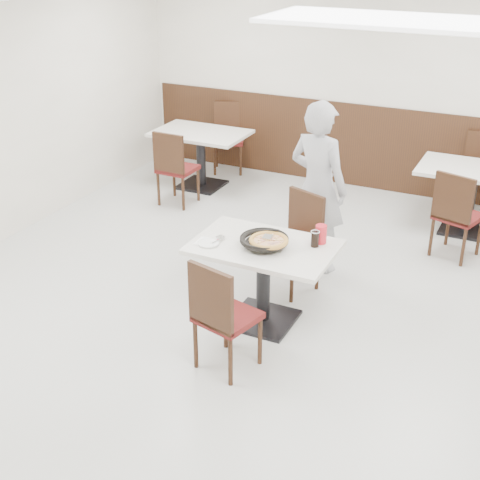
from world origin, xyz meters
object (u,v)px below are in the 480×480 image
at_px(main_table, 263,284).
at_px(cola_glass, 315,239).
at_px(side_plate, 208,243).
at_px(bg_table_left, 201,159).
at_px(bg_table_right, 470,200).
at_px(bg_chair_left_far, 228,139).
at_px(bg_chair_right_far, 479,174).
at_px(bg_chair_left_near, 178,167).
at_px(pizza, 269,242).
at_px(chair_far, 292,244).
at_px(red_cup, 321,234).
at_px(pizza_pan, 264,242).
at_px(chair_near, 228,314).
at_px(bg_chair_right_near, 459,214).
at_px(diner_person, 318,187).

height_order(main_table, cola_glass, cola_glass).
distance_m(side_plate, bg_table_left, 3.39).
bearing_deg(bg_table_right, cola_glass, -109.36).
distance_m(bg_chair_left_far, bg_chair_right_far, 3.37).
bearing_deg(bg_chair_left_near, side_plate, -52.26).
bearing_deg(main_table, bg_chair_left_near, 135.05).
bearing_deg(pizza, chair_far, 95.18).
bearing_deg(bg_chair_left_far, pizza, 98.10).
bearing_deg(bg_table_left, red_cup, -44.47).
bearing_deg(bg_chair_right_far, pizza, 66.94).
bearing_deg(pizza_pan, pizza, -18.80).
bearing_deg(bg_chair_left_far, main_table, 97.68).
bearing_deg(main_table, pizza_pan, -64.17).
distance_m(pizza, bg_chair_left_near, 3.04).
bearing_deg(main_table, bg_table_left, 127.73).
distance_m(chair_near, bg_chair_right_near, 3.08).
relative_size(bg_chair_left_near, bg_chair_right_far, 1.00).
height_order(side_plate, red_cup, red_cup).
height_order(chair_far, pizza_pan, chair_far).
xyz_separation_m(diner_person, bg_table_left, (-2.16, 1.53, -0.49)).
height_order(main_table, chair_near, chair_near).
bearing_deg(bg_table_left, side_plate, -60.03).
bearing_deg(cola_glass, pizza, -146.96).
height_order(side_plate, diner_person, diner_person).
height_order(cola_glass, bg_chair_right_near, bg_chair_right_near).
height_order(red_cup, bg_chair_right_far, bg_chair_right_far).
distance_m(chair_near, bg_table_right, 3.74).
distance_m(chair_near, bg_table_left, 4.06).
xyz_separation_m(bg_chair_right_near, bg_chair_right_far, (0.02, 1.35, 0.00)).
bearing_deg(bg_chair_right_near, pizza_pan, -103.72).
relative_size(pizza, bg_chair_right_far, 0.30).
xyz_separation_m(bg_chair_left_near, bg_chair_left_far, (0.02, 1.35, 0.00)).
bearing_deg(bg_chair_right_far, pizza_pan, 66.14).
distance_m(side_plate, red_cup, 0.95).
distance_m(cola_glass, bg_chair_right_near, 2.14).
height_order(bg_chair_left_near, bg_table_right, bg_chair_left_near).
distance_m(pizza_pan, pizza, 0.05).
xyz_separation_m(pizza_pan, bg_chair_left_far, (-2.08, 3.46, -0.32)).
bearing_deg(pizza, bg_chair_left_far, 121.41).
bearing_deg(chair_near, bg_chair_right_near, 79.46).
xyz_separation_m(bg_table_right, bg_chair_right_far, (-0.00, 0.64, 0.10)).
bearing_deg(side_plate, chair_near, -49.93).
relative_size(diner_person, bg_table_right, 1.44).
xyz_separation_m(side_plate, bg_table_left, (-1.68, 2.92, -0.38)).
bearing_deg(pizza, bg_chair_right_far, 70.25).
distance_m(main_table, bg_table_right, 3.08).
bearing_deg(bg_chair_left_far, cola_glass, 103.59).
xyz_separation_m(pizza_pan, bg_chair_right_near, (1.28, 2.11, -0.32)).
distance_m(chair_far, diner_person, 0.67).
height_order(main_table, bg_table_left, same).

